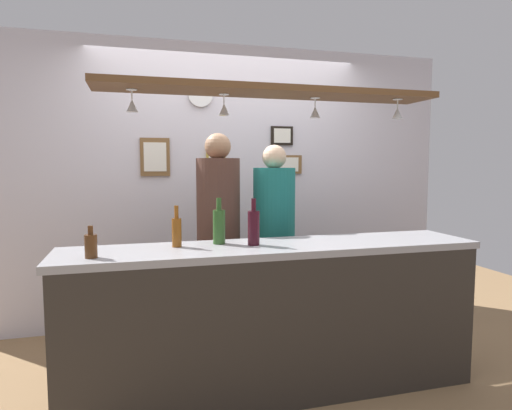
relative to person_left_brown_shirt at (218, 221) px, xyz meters
The scene contains 19 objects.
ground_plane 1.14m from the person_left_brown_shirt, 58.24° to the right, with size 8.00×8.00×0.00m, color olive.
back_wall 0.80m from the person_left_brown_shirt, 72.34° to the left, with size 4.40×0.06×2.60m, color silver.
bar_counter 0.98m from the person_left_brown_shirt, 75.21° to the right, with size 2.70×0.55×0.98m.
overhead_glass_rack 1.15m from the person_left_brown_shirt, 71.05° to the right, with size 2.20×0.36×0.04m, color brown.
hanging_wineglass_far_left 1.21m from the person_left_brown_shirt, 134.24° to the right, with size 0.07×0.07×0.13m.
hanging_wineglass_left 1.01m from the person_left_brown_shirt, 96.81° to the right, with size 0.07×0.07×0.13m.
hanging_wineglass_center_left 1.15m from the person_left_brown_shirt, 49.37° to the right, with size 0.07×0.07×0.13m.
hanging_wineglass_center 1.54m from the person_left_brown_shirt, 33.37° to the right, with size 0.07×0.07×0.13m.
person_left_brown_shirt is the anchor object (origin of this frame).
person_right_teal_shirt 0.46m from the person_left_brown_shirt, ahead, with size 0.34×0.34×1.65m.
bottle_wine_dark_red 0.71m from the person_left_brown_shirt, 82.22° to the right, with size 0.08×0.08×0.30m.
bottle_beer_brown_stubby 1.21m from the person_left_brown_shirt, 136.03° to the right, with size 0.07×0.07×0.18m.
bottle_champagne_green 0.61m from the person_left_brown_shirt, 100.21° to the right, with size 0.08×0.08×0.30m.
bottle_beer_amber_tall 0.74m from the person_left_brown_shirt, 121.14° to the right, with size 0.06×0.06×0.26m.
picture_frame_crest 0.85m from the person_left_brown_shirt, 80.95° to the left, with size 0.18×0.02×0.26m.
picture_frame_caricature 0.96m from the person_left_brown_shirt, 123.06° to the left, with size 0.26×0.02×0.34m.
picture_frame_lower_pair 1.15m from the person_left_brown_shirt, 40.09° to the left, with size 0.30×0.02×0.18m.
picture_frame_upper_small 1.25m from the person_left_brown_shirt, 42.03° to the left, with size 0.22×0.02×0.18m.
wall_clock 1.27m from the person_left_brown_shirt, 92.56° to the left, with size 0.22×0.22×0.03m, color white.
Camera 1 is at (-0.87, -3.02, 1.50)m, focal length 30.93 mm.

